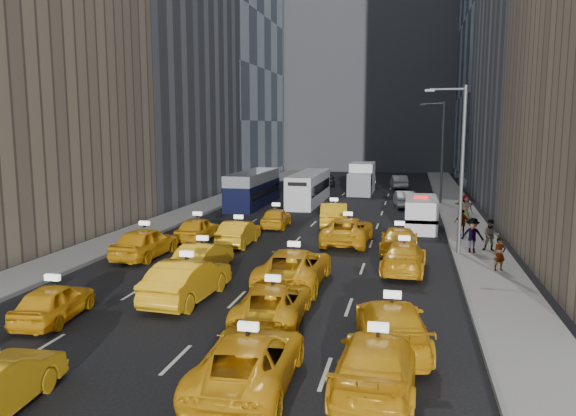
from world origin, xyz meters
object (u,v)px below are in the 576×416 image
(nypd_van, at_px, (421,214))
(box_truck, at_px, (362,179))
(double_decker, at_px, (253,189))
(city_bus, at_px, (309,188))
(taxi_2, at_px, (249,361))
(taxi_3, at_px, (377,363))
(pedestrian_0, at_px, (500,254))

(nypd_van, height_order, box_truck, box_truck)
(double_decker, height_order, city_bus, double_decker)
(taxi_2, relative_size, double_decker, 0.51)
(taxi_3, distance_m, pedestrian_0, 14.01)
(city_bus, height_order, pedestrian_0, city_bus)
(double_decker, relative_size, box_truck, 1.48)
(nypd_van, bearing_deg, taxi_3, -88.31)
(taxi_2, distance_m, city_bus, 35.95)
(city_bus, bearing_deg, pedestrian_0, -63.65)
(taxi_3, relative_size, double_decker, 0.50)
(taxi_2, height_order, double_decker, double_decker)
(taxi_2, relative_size, city_bus, 0.48)
(double_decker, distance_m, box_truck, 13.94)
(nypd_van, bearing_deg, city_bus, 136.41)
(nypd_van, height_order, city_bus, city_bus)
(city_bus, distance_m, pedestrian_0, 25.56)
(taxi_3, distance_m, nypd_van, 24.16)
(city_bus, distance_m, box_truck, 9.46)
(pedestrian_0, bearing_deg, double_decker, 111.33)
(taxi_2, height_order, nypd_van, nypd_van)
(taxi_2, bearing_deg, taxi_3, -172.86)
(taxi_2, height_order, box_truck, box_truck)
(double_decker, height_order, pedestrian_0, double_decker)
(taxi_2, distance_m, taxi_3, 3.40)
(double_decker, distance_m, pedestrian_0, 26.20)
(box_truck, bearing_deg, taxi_2, -93.55)
(nypd_van, bearing_deg, taxi_2, -95.91)
(box_truck, relative_size, pedestrian_0, 4.39)
(nypd_van, height_order, pedestrian_0, nypd_van)
(nypd_van, relative_size, city_bus, 0.51)
(taxi_3, distance_m, double_decker, 34.96)
(taxi_2, relative_size, box_truck, 0.75)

